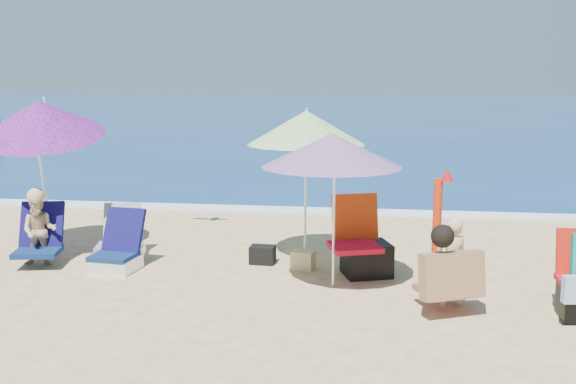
# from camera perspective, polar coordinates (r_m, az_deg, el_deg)

# --- Properties ---
(ground) EXTENTS (120.00, 120.00, 0.00)m
(ground) POSITION_cam_1_polar(r_m,az_deg,el_deg) (7.39, 1.28, -9.84)
(ground) COLOR #D8BC84
(ground) RESTS_ON ground
(sea) EXTENTS (120.00, 80.00, 0.12)m
(sea) POSITION_cam_1_polar(r_m,az_deg,el_deg) (51.98, 6.92, 7.16)
(sea) COLOR navy
(sea) RESTS_ON ground
(foam) EXTENTS (120.00, 0.50, 0.04)m
(foam) POSITION_cam_1_polar(r_m,az_deg,el_deg) (12.29, 3.96, -1.68)
(foam) COLOR white
(foam) RESTS_ON ground
(umbrella_turquoise) EXTENTS (2.02, 2.02, 1.89)m
(umbrella_turquoise) POSITION_cam_1_polar(r_m,az_deg,el_deg) (7.62, 3.81, 3.63)
(umbrella_turquoise) COLOR white
(umbrella_turquoise) RESTS_ON ground
(umbrella_striped) EXTENTS (1.91, 1.91, 2.10)m
(umbrella_striped) POSITION_cam_1_polar(r_m,az_deg,el_deg) (8.73, 1.59, 5.61)
(umbrella_striped) COLOR white
(umbrella_striped) RESTS_ON ground
(umbrella_blue) EXTENTS (2.04, 2.09, 2.37)m
(umbrella_blue) POSITION_cam_1_polar(r_m,az_deg,el_deg) (9.75, -20.77, 6.02)
(umbrella_blue) COLOR silver
(umbrella_blue) RESTS_ON ground
(furled_umbrella) EXTENTS (0.26, 0.20, 1.43)m
(furled_umbrella) POSITION_cam_1_polar(r_m,az_deg,el_deg) (8.21, 12.97, -2.37)
(furled_umbrella) COLOR red
(furled_umbrella) RESTS_ON ground
(chair_navy) EXTENTS (0.62, 0.74, 0.77)m
(chair_navy) POSITION_cam_1_polar(r_m,az_deg,el_deg) (8.95, -14.63, -5.24)
(chair_navy) COLOR #0D234B
(chair_navy) RESTS_ON ground
(chair_rainbow) EXTENTS (0.69, 0.79, 0.73)m
(chair_rainbow) POSITION_cam_1_polar(r_m,az_deg,el_deg) (9.54, -14.22, -4.36)
(chair_rainbow) COLOR #CB5347
(chair_rainbow) RESTS_ON ground
(camp_chair_left) EXTENTS (0.86, 0.99, 1.04)m
(camp_chair_left) POSITION_cam_1_polar(r_m,az_deg,el_deg) (8.42, 6.59, -5.19)
(camp_chair_left) COLOR #B20C20
(camp_chair_left) RESTS_ON ground
(person_center) EXTENTS (0.74, 0.89, 1.01)m
(person_center) POSITION_cam_1_polar(r_m,az_deg,el_deg) (7.30, 13.94, -6.37)
(person_center) COLOR #D4B37F
(person_center) RESTS_ON ground
(person_left) EXTENTS (0.72, 0.83, 1.05)m
(person_left) POSITION_cam_1_polar(r_m,az_deg,el_deg) (9.41, -20.81, -3.12)
(person_left) COLOR tan
(person_left) RESTS_ON ground
(bag_black_a) EXTENTS (0.34, 0.26, 0.24)m
(bag_black_a) POSITION_cam_1_polar(r_m,az_deg,el_deg) (8.95, -2.23, -5.47)
(bag_black_a) COLOR black
(bag_black_a) RESTS_ON ground
(bag_tan) EXTENTS (0.33, 0.27, 0.25)m
(bag_tan) POSITION_cam_1_polar(r_m,az_deg,el_deg) (8.68, 1.31, -5.95)
(bag_tan) COLOR tan
(bag_tan) RESTS_ON ground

